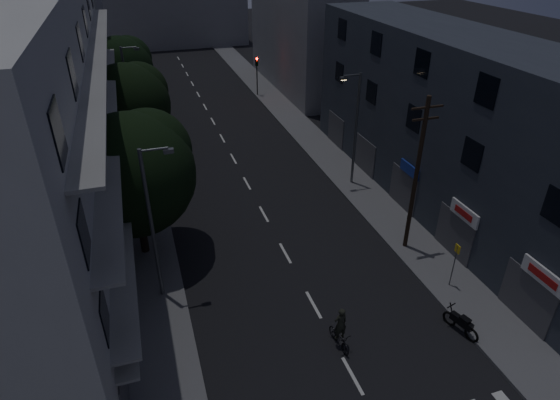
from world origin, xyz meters
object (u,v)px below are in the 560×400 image
utility_pole (417,174)px  cyclist (340,333)px  motorcycle (461,324)px  bus_stop_sign (455,258)px

utility_pole → cyclist: bearing=-139.9°
utility_pole → motorcycle: (-1.07, -6.63, -4.37)m
utility_pole → bus_stop_sign: utility_pole is taller
utility_pole → motorcycle: size_ratio=4.67×
bus_stop_sign → cyclist: 7.44m
utility_pole → cyclist: (-6.74, -5.67, -4.14)m
bus_stop_sign → motorcycle: size_ratio=1.31×
bus_stop_sign → motorcycle: bus_stop_sign is taller
utility_pole → bus_stop_sign: bearing=-84.4°
motorcycle → cyclist: cyclist is taller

